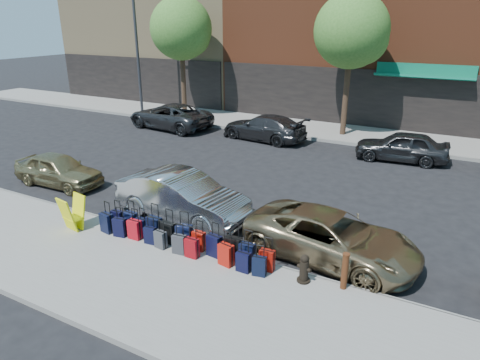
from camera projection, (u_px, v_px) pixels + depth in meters
The scene contains 38 objects.
ground at pixel (260, 193), 15.93m from camera, with size 120.00×120.00×0.00m, color black.
sidewalk_near at pixel (146, 280), 10.55m from camera, with size 60.00×4.00×0.15m, color gray.
sidewalk_far at pixel (336, 132), 24.16m from camera, with size 60.00×4.00×0.15m, color gray.
curb_near at pixel (192, 244), 12.21m from camera, with size 60.00×0.08×0.15m, color gray.
curb_far at pixel (325, 141), 22.49m from camera, with size 60.00×0.08×0.15m, color gray.
tree_left at pixel (183, 30), 26.19m from camera, with size 3.80×3.80×7.27m.
tree_center at pixel (354, 33), 21.57m from camera, with size 3.80×3.80×7.27m.
streetlight at pixel (139, 43), 27.17m from camera, with size 2.59×0.18×8.00m.
suitcase_front_0 at pixel (117, 219), 12.91m from camera, with size 0.37×0.21×0.88m.
suitcase_front_1 at pixel (131, 222), 12.69m from camera, with size 0.41×0.24×0.97m.
suitcase_front_2 at pixel (142, 227), 12.45m from camera, with size 0.39×0.26×0.86m.
suitcase_front_3 at pixel (154, 228), 12.27m from camera, with size 0.45×0.27×1.06m.
suitcase_front_4 at pixel (169, 232), 12.03m from camera, with size 0.43×0.25×1.01m.
suitcase_front_5 at pixel (184, 236), 11.81m from camera, with size 0.47×0.32×1.05m.
suitcase_front_6 at pixel (199, 241), 11.67m from camera, with size 0.37×0.23×0.86m.
suitcase_front_7 at pixel (214, 246), 11.36m from camera, with size 0.42×0.27×0.96m.
suitcase_front_8 at pixel (233, 249), 11.16m from camera, with size 0.45×0.27×1.05m.
suitcase_front_9 at pixel (247, 254), 10.96m from camera, with size 0.40×0.22×0.96m.
suitcase_front_10 at pixel (267, 260), 10.72m from camera, with size 0.38×0.22×0.89m.
suitcase_back_0 at pixel (107, 223), 12.64m from camera, with size 0.44×0.30×0.96m.
suitcase_back_1 at pixel (120, 227), 12.41m from camera, with size 0.41×0.28×0.89m.
suitcase_back_2 at pixel (135, 229), 12.26m from camera, with size 0.39×0.22×0.92m.
suitcase_back_3 at pixel (150, 235), 12.02m from camera, with size 0.36×0.23×0.81m.
suitcase_back_4 at pixel (161, 239), 11.78m from camera, with size 0.36×0.24×0.80m.
suitcase_back_5 at pixel (179, 244), 11.50m from camera, with size 0.38×0.25×0.86m.
suitcase_back_6 at pixel (192, 248), 11.32m from camera, with size 0.36×0.21×0.86m.
suitcase_back_8 at pixel (226, 255), 10.95m from camera, with size 0.43×0.30×0.94m.
suitcase_back_9 at pixel (243, 262), 10.68m from camera, with size 0.36×0.21×0.85m.
suitcase_back_10 at pixel (259, 266), 10.51m from camera, with size 0.37×0.25×0.81m.
fire_hydrant at pixel (304, 269), 10.24m from camera, with size 0.38×0.33×0.73m.
bollard at pixel (345, 271), 9.92m from camera, with size 0.17×0.17×0.93m.
display_rack at pixel (73, 213), 12.74m from camera, with size 0.68×0.73×1.04m.
car_near_0 at pixel (58, 170), 16.53m from camera, with size 1.48×3.68×1.25m, color #978A5C.
car_near_1 at pixel (182, 196), 13.74m from camera, with size 1.59×4.55×1.50m, color #B1B3B8.
car_near_2 at pixel (331, 237), 11.39m from camera, with size 2.16×4.69×1.30m, color #907B58.
car_far_0 at pixel (170, 116), 25.13m from camera, with size 2.42×5.25×1.46m, color #37373A.
car_far_1 at pixel (264, 127), 22.71m from camera, with size 1.89×4.66×1.35m, color #303032.
car_far_2 at pixel (402, 146), 19.33m from camera, with size 1.62×4.03×1.37m, color #2F2F31.
Camera 1 is at (6.28, -13.33, 6.12)m, focal length 32.00 mm.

